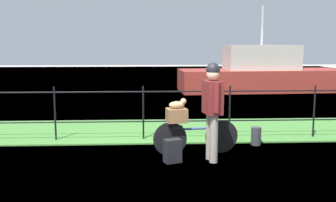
% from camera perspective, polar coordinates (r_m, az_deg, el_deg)
% --- Properties ---
extents(ground_plane, '(60.00, 60.00, 0.00)m').
position_cam_1_polar(ground_plane, '(6.27, -3.81, -10.21)').
color(ground_plane, '#B2ADA3').
extents(grass_strip, '(27.00, 2.40, 0.03)m').
position_cam_1_polar(grass_strip, '(9.01, -3.53, -4.31)').
color(grass_strip, '#478438').
rests_on(grass_strip, ground).
extents(harbor_water, '(30.00, 30.00, 0.00)m').
position_cam_1_polar(harbor_water, '(18.76, -3.20, 2.32)').
color(harbor_water, '#60849E').
rests_on(harbor_water, ground).
extents(iron_fence, '(18.04, 0.04, 1.13)m').
position_cam_1_polar(iron_fence, '(8.07, -3.63, -1.19)').
color(iron_fence, black).
rests_on(iron_fence, ground).
extents(bicycle_main, '(1.57, 0.31, 0.61)m').
position_cam_1_polar(bicycle_main, '(7.13, 3.97, -5.20)').
color(bicycle_main, black).
rests_on(bicycle_main, ground).
extents(wooden_crate, '(0.39, 0.35, 0.24)m').
position_cam_1_polar(wooden_crate, '(6.96, 1.28, -2.09)').
color(wooden_crate, brown).
rests_on(wooden_crate, bicycle_main).
extents(terrier_dog, '(0.32, 0.18, 0.18)m').
position_cam_1_polar(terrier_dog, '(6.93, 1.48, -0.47)').
color(terrier_dog, tan).
rests_on(terrier_dog, wooden_crate).
extents(cyclist_person, '(0.32, 0.53, 1.68)m').
position_cam_1_polar(cyclist_person, '(6.62, 6.50, -0.30)').
color(cyclist_person, gray).
rests_on(cyclist_person, ground).
extents(backpack_on_paving, '(0.33, 0.27, 0.40)m').
position_cam_1_polar(backpack_on_paving, '(6.66, 0.66, -7.27)').
color(backpack_on_paving, black).
rests_on(backpack_on_paving, ground).
extents(mooring_bollard, '(0.20, 0.20, 0.36)m').
position_cam_1_polar(mooring_bollard, '(7.97, 12.70, -5.00)').
color(mooring_bollard, '#38383D').
rests_on(mooring_bollard, ground).
extents(moored_boat_near, '(6.88, 2.44, 3.51)m').
position_cam_1_polar(moored_boat_near, '(16.87, 13.35, 3.79)').
color(moored_boat_near, '#9E3328').
rests_on(moored_boat_near, ground).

